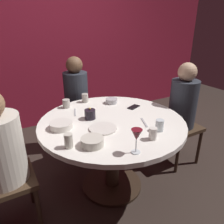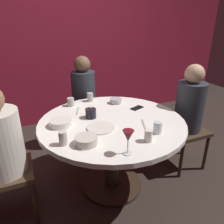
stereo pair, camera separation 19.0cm
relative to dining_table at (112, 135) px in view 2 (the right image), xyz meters
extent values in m
plane|color=#2D231E|center=(0.00, 0.00, -0.59)|extent=(8.00, 8.00, 0.00)
cube|color=maroon|center=(0.00, 1.85, 0.71)|extent=(6.00, 0.10, 2.60)
cylinder|color=white|center=(0.00, 0.00, 0.14)|extent=(1.31, 1.31, 0.04)
cylinder|color=#332319|center=(0.00, 0.00, -0.23)|extent=(0.14, 0.14, 0.70)
cylinder|color=#2D2116|center=(0.00, 0.00, -0.57)|extent=(0.60, 0.60, 0.03)
cube|color=#3F2D1E|center=(-0.92, 0.00, -0.14)|extent=(0.40, 0.40, 0.04)
cylinder|color=#332319|center=(-0.75, -0.17, -0.37)|extent=(0.04, 0.04, 0.43)
cylinder|color=#332319|center=(-0.75, 0.17, -0.37)|extent=(0.04, 0.04, 0.43)
cube|color=#3F2D1E|center=(0.00, 0.90, -0.14)|extent=(0.40, 0.40, 0.04)
cylinder|color=#2D333D|center=(0.00, 0.90, 0.15)|extent=(0.29, 0.29, 0.53)
sphere|color=brown|center=(0.00, 0.90, 0.50)|extent=(0.20, 0.20, 0.20)
cylinder|color=#332319|center=(-0.17, 1.07, -0.37)|extent=(0.04, 0.04, 0.43)
cylinder|color=#332319|center=(-0.17, 0.73, -0.37)|extent=(0.04, 0.04, 0.43)
cylinder|color=#332319|center=(0.17, 1.07, -0.37)|extent=(0.04, 0.04, 0.43)
cylinder|color=#332319|center=(0.17, 0.73, -0.37)|extent=(0.04, 0.04, 0.43)
cube|color=#3F2D1E|center=(0.89, 0.00, -0.14)|extent=(0.40, 0.40, 0.04)
cylinder|color=#2D333D|center=(0.89, 0.00, 0.15)|extent=(0.29, 0.29, 0.52)
sphere|color=tan|center=(0.89, 0.00, 0.50)|extent=(0.20, 0.20, 0.20)
cylinder|color=#332319|center=(1.06, 0.17, -0.37)|extent=(0.04, 0.04, 0.43)
cylinder|color=#332319|center=(0.72, 0.17, -0.37)|extent=(0.04, 0.04, 0.43)
cylinder|color=#332319|center=(1.06, -0.17, -0.37)|extent=(0.04, 0.04, 0.43)
cylinder|color=#332319|center=(0.72, -0.17, -0.37)|extent=(0.04, 0.04, 0.43)
cylinder|color=black|center=(-0.16, 0.13, 0.20)|extent=(0.10, 0.10, 0.09)
sphere|color=#F9D159|center=(-0.16, 0.13, 0.26)|extent=(0.02, 0.02, 0.02)
cylinder|color=silver|center=(-0.11, -0.53, 0.16)|extent=(0.06, 0.06, 0.01)
cylinder|color=silver|center=(-0.11, -0.53, 0.21)|extent=(0.01, 0.01, 0.09)
cone|color=maroon|center=(-0.11, -0.53, 0.29)|extent=(0.08, 0.08, 0.08)
cylinder|color=silver|center=(-0.15, -0.11, 0.16)|extent=(0.23, 0.23, 0.01)
cube|color=black|center=(0.35, 0.16, 0.16)|extent=(0.16, 0.12, 0.01)
cylinder|color=#B7B7BC|center=(0.21, 0.38, 0.18)|extent=(0.13, 0.13, 0.05)
cylinder|color=beige|center=(-0.33, -0.30, 0.19)|extent=(0.17, 0.17, 0.06)
cylinder|color=silver|center=(-0.45, 0.07, 0.18)|extent=(0.19, 0.19, 0.05)
cylinder|color=silver|center=(0.24, -0.36, 0.20)|extent=(0.07, 0.07, 0.09)
cylinder|color=beige|center=(-0.49, -0.24, 0.21)|extent=(0.06, 0.06, 0.11)
cylinder|color=silver|center=(0.10, -0.44, 0.20)|extent=(0.06, 0.06, 0.09)
cylinder|color=#B2ADA3|center=(-0.03, 0.55, 0.20)|extent=(0.07, 0.07, 0.09)
cylinder|color=#B2ADA3|center=(-0.26, 0.50, 0.20)|extent=(0.07, 0.07, 0.09)
cube|color=#B7B7BC|center=(0.22, -0.19, 0.16)|extent=(0.08, 0.17, 0.01)
cube|color=#B7B7BC|center=(-0.23, 0.33, 0.16)|extent=(0.08, 0.17, 0.01)
camera|label=1|loc=(-0.86, -1.53, 0.98)|focal=34.43mm
camera|label=2|loc=(-0.69, -1.61, 0.98)|focal=34.43mm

